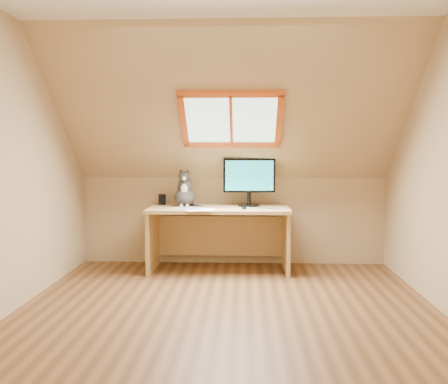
{
  "coord_description": "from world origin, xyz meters",
  "views": [
    {
      "loc": [
        0.14,
        -4.0,
        1.32
      ],
      "look_at": [
        -0.07,
        1.0,
        0.9
      ],
      "focal_mm": 40.0,
      "sensor_mm": 36.0,
      "label": 1
    }
  ],
  "objects": [
    {
      "name": "papers",
      "position": [
        -0.26,
        1.12,
        0.7
      ],
      "size": [
        0.35,
        0.3,
        0.01
      ],
      "color": "white",
      "rests_on": "desk"
    },
    {
      "name": "desk_speaker",
      "position": [
        -0.81,
        1.63,
        0.75
      ],
      "size": [
        0.1,
        0.1,
        0.12
      ],
      "primitive_type": "cube",
      "rotation": [
        0.0,
        0.0,
        0.2
      ],
      "color": "black",
      "rests_on": "desk"
    },
    {
      "name": "desk",
      "position": [
        -0.14,
        1.45,
        0.48
      ],
      "size": [
        1.52,
        0.67,
        0.7
      ],
      "color": "tan",
      "rests_on": "ground"
    },
    {
      "name": "room_shell",
      "position": [
        0.0,
        -0.09,
        1.43
      ],
      "size": [
        3.52,
        3.52,
        2.41
      ],
      "color": "tan",
      "rests_on": "ground"
    },
    {
      "name": "mouse",
      "position": [
        0.13,
        1.18,
        0.71
      ],
      "size": [
        0.06,
        0.1,
        0.03
      ],
      "primitive_type": "ellipsoid",
      "rotation": [
        0.0,
        0.0,
        -0.13
      ],
      "color": "black",
      "rests_on": "desk"
    },
    {
      "name": "cat",
      "position": [
        -0.53,
        1.47,
        0.85
      ],
      "size": [
        0.26,
        0.3,
        0.42
      ],
      "color": "#393533",
      "rests_on": "desk"
    },
    {
      "name": "monitor",
      "position": [
        0.19,
        1.5,
        1.0
      ],
      "size": [
        0.57,
        0.24,
        0.53
      ],
      "color": "black",
      "rests_on": "desk"
    },
    {
      "name": "ground",
      "position": [
        0.0,
        0.0,
        0.0
      ],
      "size": [
        3.5,
        3.5,
        0.0
      ],
      "primitive_type": "plane",
      "color": "brown",
      "rests_on": "ground"
    },
    {
      "name": "cables",
      "position": [
        0.29,
        1.26,
        0.7
      ],
      "size": [
        0.51,
        0.26,
        0.01
      ],
      "color": "silver",
      "rests_on": "desk"
    },
    {
      "name": "graphics_tablet",
      "position": [
        -0.46,
        1.21,
        0.7
      ],
      "size": [
        0.29,
        0.22,
        0.01
      ],
      "primitive_type": "cube",
      "rotation": [
        0.0,
        0.0,
        0.06
      ],
      "color": "#B2B2B7",
      "rests_on": "desk"
    }
  ]
}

